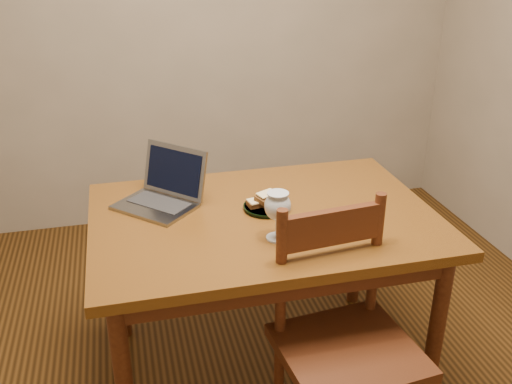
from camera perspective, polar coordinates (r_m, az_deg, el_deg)
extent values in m
cube|color=black|center=(2.57, 1.21, -17.82)|extent=(3.20, 3.20, 0.02)
cube|color=gray|center=(3.50, -5.78, 17.60)|extent=(3.20, 0.02, 2.60)
cube|color=#4E2A0D|center=(2.18, 0.80, -2.73)|extent=(1.30, 0.90, 0.04)
cylinder|color=#39180B|center=(2.30, 17.53, -13.42)|extent=(0.06, 0.06, 0.70)
cylinder|color=#39180B|center=(2.63, -13.58, -7.60)|extent=(0.06, 0.06, 0.70)
cylinder|color=#39180B|center=(2.84, 10.08, -4.72)|extent=(0.06, 0.06, 0.70)
cube|color=#39180B|center=(1.99, 9.21, -15.53)|extent=(0.48, 0.46, 0.04)
cube|color=#39180B|center=(1.89, 7.59, -3.51)|extent=(0.36, 0.07, 0.13)
cylinder|color=black|center=(2.21, 1.10, -1.53)|extent=(0.18, 0.18, 0.02)
cube|color=slate|center=(2.25, -10.09, -1.45)|extent=(0.35, 0.35, 0.01)
cube|color=slate|center=(2.30, -8.13, 2.15)|extent=(0.25, 0.25, 0.20)
cube|color=black|center=(2.30, -8.13, 2.15)|extent=(0.21, 0.21, 0.16)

